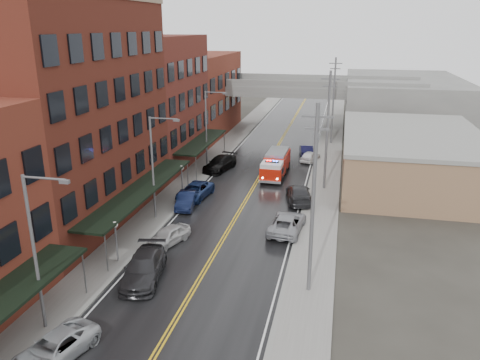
# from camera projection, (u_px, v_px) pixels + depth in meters

# --- Properties ---
(road) EXTENTS (11.00, 160.00, 0.02)m
(road) POSITION_uv_depth(u_px,v_px,m) (246.00, 201.00, 45.07)
(road) COLOR black
(road) RESTS_ON ground
(sidewalk_left) EXTENTS (3.00, 160.00, 0.15)m
(sidewalk_left) POSITION_uv_depth(u_px,v_px,m) (174.00, 194.00, 46.54)
(sidewalk_left) COLOR slate
(sidewalk_left) RESTS_ON ground
(sidewalk_right) EXTENTS (3.00, 160.00, 0.15)m
(sidewalk_right) POSITION_uv_depth(u_px,v_px,m) (322.00, 206.00, 43.55)
(sidewalk_right) COLOR slate
(sidewalk_right) RESTS_ON ground
(curb_left) EXTENTS (0.30, 160.00, 0.15)m
(curb_left) POSITION_uv_depth(u_px,v_px,m) (190.00, 196.00, 46.20)
(curb_left) COLOR gray
(curb_left) RESTS_ON ground
(curb_right) EXTENTS (0.30, 160.00, 0.15)m
(curb_right) POSITION_uv_depth(u_px,v_px,m) (305.00, 205.00, 43.89)
(curb_right) COLOR gray
(curb_right) RESTS_ON ground
(brick_building_b) EXTENTS (9.00, 20.00, 18.00)m
(brick_building_b) POSITION_uv_depth(u_px,v_px,m) (71.00, 116.00, 38.48)
(brick_building_b) COLOR #581F17
(brick_building_b) RESTS_ON ground
(brick_building_c) EXTENTS (9.00, 15.00, 15.00)m
(brick_building_c) POSITION_uv_depth(u_px,v_px,m) (154.00, 102.00, 55.17)
(brick_building_c) COLOR maroon
(brick_building_c) RESTS_ON ground
(brick_building_far) EXTENTS (9.00, 20.00, 12.00)m
(brick_building_far) POSITION_uv_depth(u_px,v_px,m) (198.00, 94.00, 71.87)
(brick_building_far) COLOR maroon
(brick_building_far) RESTS_ON ground
(tan_building) EXTENTS (14.00, 22.00, 5.00)m
(tan_building) POSITION_uv_depth(u_px,v_px,m) (410.00, 158.00, 50.28)
(tan_building) COLOR #916A4E
(tan_building) RESTS_ON ground
(right_far_block) EXTENTS (18.00, 30.00, 8.00)m
(right_far_block) POSITION_uv_depth(u_px,v_px,m) (402.00, 102.00, 77.21)
(right_far_block) COLOR slate
(right_far_block) RESTS_ON ground
(awning_1) EXTENTS (2.60, 18.00, 3.09)m
(awning_1) POSITION_uv_depth(u_px,v_px,m) (141.00, 190.00, 39.17)
(awning_1) COLOR black
(awning_1) RESTS_ON ground
(awning_2) EXTENTS (2.60, 13.00, 3.09)m
(awning_2) POSITION_uv_depth(u_px,v_px,m) (202.00, 142.00, 55.40)
(awning_2) COLOR black
(awning_2) RESTS_ON ground
(globe_lamp_1) EXTENTS (0.44, 0.44, 3.12)m
(globe_lamp_1) POSITION_uv_depth(u_px,v_px,m) (115.00, 232.00, 32.67)
(globe_lamp_1) COLOR #59595B
(globe_lamp_1) RESTS_ON ground
(globe_lamp_2) EXTENTS (0.44, 0.44, 3.12)m
(globe_lamp_2) POSITION_uv_depth(u_px,v_px,m) (182.00, 174.00, 45.65)
(globe_lamp_2) COLOR #59595B
(globe_lamp_2) RESTS_ON ground
(street_lamp_0) EXTENTS (2.64, 0.22, 9.00)m
(street_lamp_0) POSITION_uv_depth(u_px,v_px,m) (37.00, 245.00, 24.39)
(street_lamp_0) COLOR #59595B
(street_lamp_0) RESTS_ON ground
(street_lamp_1) EXTENTS (2.64, 0.22, 9.00)m
(street_lamp_1) POSITION_uv_depth(u_px,v_px,m) (155.00, 162.00, 39.22)
(street_lamp_1) COLOR #59595B
(street_lamp_1) RESTS_ON ground
(street_lamp_2) EXTENTS (2.64, 0.22, 9.00)m
(street_lamp_2) POSITION_uv_depth(u_px,v_px,m) (208.00, 124.00, 54.05)
(street_lamp_2) COLOR #59595B
(street_lamp_2) RESTS_ON ground
(utility_pole_0) EXTENTS (1.80, 0.24, 12.00)m
(utility_pole_0) POSITION_uv_depth(u_px,v_px,m) (313.00, 199.00, 27.71)
(utility_pole_0) COLOR #59595B
(utility_pole_0) RESTS_ON ground
(utility_pole_1) EXTENTS (1.80, 0.24, 12.00)m
(utility_pole_1) POSITION_uv_depth(u_px,v_px,m) (327.00, 129.00, 46.25)
(utility_pole_1) COLOR #59595B
(utility_pole_1) RESTS_ON ground
(utility_pole_2) EXTENTS (1.80, 0.24, 12.00)m
(utility_pole_2) POSITION_uv_depth(u_px,v_px,m) (333.00, 100.00, 64.79)
(utility_pole_2) COLOR #59595B
(utility_pole_2) RESTS_ON ground
(overpass) EXTENTS (40.00, 10.00, 7.50)m
(overpass) POSITION_uv_depth(u_px,v_px,m) (288.00, 94.00, 72.86)
(overpass) COLOR slate
(overpass) RESTS_ON ground
(fire_truck) EXTENTS (3.05, 7.30, 2.65)m
(fire_truck) POSITION_uv_depth(u_px,v_px,m) (276.00, 164.00, 52.01)
(fire_truck) COLOR #B61808
(fire_truck) RESTS_ON ground
(parked_car_left_2) EXTENTS (3.38, 5.22, 1.34)m
(parked_car_left_2) POSITION_uv_depth(u_px,v_px,m) (54.00, 349.00, 23.40)
(parked_car_left_2) COLOR #A9ADB1
(parked_car_left_2) RESTS_ON ground
(parked_car_left_3) EXTENTS (3.31, 6.04, 1.66)m
(parked_car_left_3) POSITION_uv_depth(u_px,v_px,m) (144.00, 268.00, 30.90)
(parked_car_left_3) COLOR #262628
(parked_car_left_3) RESTS_ON ground
(parked_car_left_4) EXTENTS (2.89, 4.32, 1.37)m
(parked_car_left_4) POSITION_uv_depth(u_px,v_px,m) (169.00, 236.00, 35.98)
(parked_car_left_4) COLOR #B9B9B9
(parked_car_left_4) RESTS_ON ground
(parked_car_left_5) EXTENTS (2.08, 4.50, 1.43)m
(parked_car_left_5) POSITION_uv_depth(u_px,v_px,m) (187.00, 200.00, 43.27)
(parked_car_left_5) COLOR black
(parked_car_left_5) RESTS_ON ground
(parked_car_left_6) EXTENTS (2.95, 5.41, 1.44)m
(parked_car_left_6) POSITION_uv_depth(u_px,v_px,m) (195.00, 191.00, 45.55)
(parked_car_left_6) COLOR navy
(parked_car_left_6) RESTS_ON ground
(parked_car_left_7) EXTENTS (3.47, 5.90, 1.60)m
(parked_car_left_7) POSITION_uv_depth(u_px,v_px,m) (220.00, 164.00, 54.37)
(parked_car_left_7) COLOR black
(parked_car_left_7) RESTS_ON ground
(parked_car_right_0) EXTENTS (2.95, 5.60, 1.50)m
(parked_car_right_0) POSITION_uv_depth(u_px,v_px,m) (287.00, 223.00, 38.12)
(parked_car_right_0) COLOR #94959B
(parked_car_right_0) RESTS_ON ground
(parked_car_right_1) EXTENTS (3.24, 5.81, 1.59)m
(parked_car_right_1) POSITION_uv_depth(u_px,v_px,m) (299.00, 194.00, 44.63)
(parked_car_right_1) COLOR #27272A
(parked_car_right_1) RESTS_ON ground
(parked_car_right_2) EXTENTS (2.57, 4.16, 1.32)m
(parked_car_right_2) POSITION_uv_depth(u_px,v_px,m) (310.00, 156.00, 57.92)
(parked_car_right_2) COLOR white
(parked_car_right_2) RESTS_ON ground
(parked_car_right_3) EXTENTS (2.21, 4.54, 1.43)m
(parked_car_right_3) POSITION_uv_depth(u_px,v_px,m) (306.00, 150.00, 60.47)
(parked_car_right_3) COLOR black
(parked_car_right_3) RESTS_ON ground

